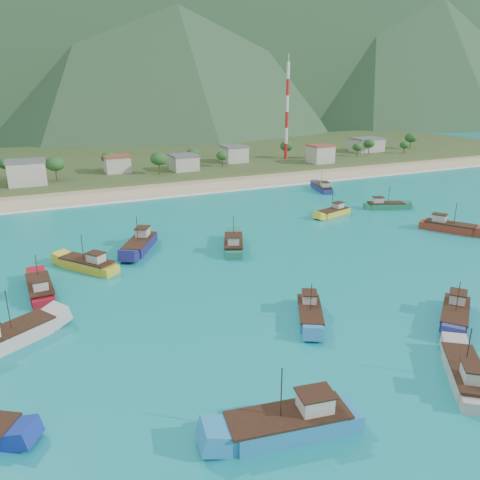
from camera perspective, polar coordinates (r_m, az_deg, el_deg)
name	(u,v)px	position (r m, az deg, el deg)	size (l,w,h in m)	color
ground	(269,297)	(70.07, 3.55, -6.95)	(600.00, 600.00, 0.00)	#0D7E8F
beach	(141,192)	(141.07, -12.02, 5.73)	(400.00, 18.00, 1.20)	beige
land	(104,162)	(200.05, -16.21, 9.07)	(400.00, 110.00, 2.40)	#385123
surf_line	(149,199)	(132.06, -11.05, 4.94)	(400.00, 2.50, 0.08)	white
village	(160,162)	(166.41, -9.71, 9.37)	(213.44, 28.37, 6.86)	beige
vegetation	(103,165)	(161.24, -16.36, 8.80)	(273.91, 25.78, 8.92)	#235623
radio_tower	(287,112)	(190.25, 5.75, 15.28)	(1.20, 1.20, 36.62)	red
boat_0	(310,314)	(64.39, 8.50, -8.88)	(7.41, 10.10, 5.87)	teal
boat_4	(290,424)	(45.41, 6.17, -21.43)	(12.98, 5.75, 7.41)	#247EB8
boat_6	(455,315)	(69.53, 24.74, -8.26)	(10.36, 9.11, 6.32)	navy
boat_8	(233,245)	(89.31, -0.80, -0.64)	(7.76, 11.76, 6.73)	#1F7055
boat_10	(40,290)	(76.55, -23.16, -5.59)	(3.70, 11.06, 6.46)	maroon
boat_11	(385,206)	(124.64, 17.24, 3.98)	(10.54, 6.54, 6.00)	#21724F
boat_13	(334,213)	(115.18, 11.34, 3.29)	(10.18, 5.50, 5.77)	yellow
boat_14	(88,265)	(83.70, -18.04, -2.94)	(9.32, 10.95, 6.61)	gold
boat_15	(5,340)	(63.81, -26.72, -10.79)	(12.72, 9.56, 7.43)	beige
boat_16	(449,227)	(110.03, 24.10, 1.41)	(8.89, 11.60, 6.80)	maroon
boat_17	(322,188)	(141.69, 9.97, 6.21)	(5.48, 10.80, 6.13)	navy
boat_21	(140,245)	(91.25, -12.11, -0.58)	(9.35, 12.35, 7.22)	navy
boat_26	(466,376)	(56.58, 25.85, -14.73)	(9.12, 10.59, 6.42)	#A8A298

